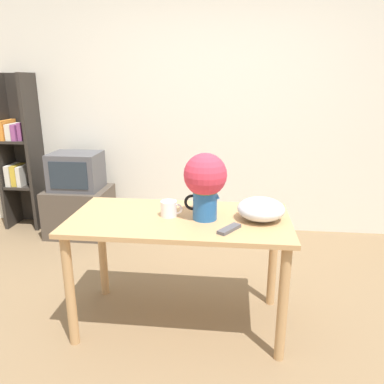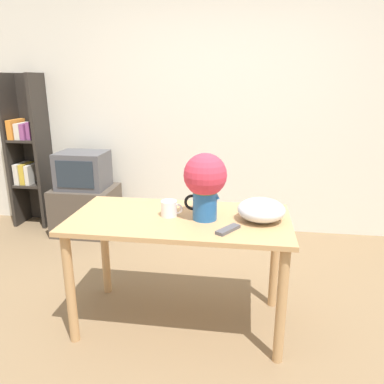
% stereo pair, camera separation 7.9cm
% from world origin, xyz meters
% --- Properties ---
extents(ground_plane, '(12.00, 12.00, 0.00)m').
position_xyz_m(ground_plane, '(0.00, 0.00, 0.00)').
color(ground_plane, '#7F6647').
extents(wall_back, '(8.00, 0.05, 2.60)m').
position_xyz_m(wall_back, '(0.00, 2.01, 1.30)').
color(wall_back, silver).
rests_on(wall_back, ground_plane).
extents(table, '(1.39, 0.70, 0.76)m').
position_xyz_m(table, '(-0.10, 0.23, 0.65)').
color(table, tan).
rests_on(table, ground_plane).
extents(flower_vase, '(0.26, 0.26, 0.42)m').
position_xyz_m(flower_vase, '(0.06, 0.22, 1.01)').
color(flower_vase, '#235B9E').
rests_on(flower_vase, table).
extents(coffee_mug, '(0.14, 0.10, 0.10)m').
position_xyz_m(coffee_mug, '(-0.16, 0.24, 0.81)').
color(coffee_mug, white).
rests_on(coffee_mug, table).
extents(white_bowl, '(0.29, 0.29, 0.14)m').
position_xyz_m(white_bowl, '(0.41, 0.25, 0.83)').
color(white_bowl, silver).
rests_on(white_bowl, table).
extents(remote_control, '(0.14, 0.18, 0.02)m').
position_xyz_m(remote_control, '(0.22, 0.04, 0.77)').
color(remote_control, '#4C4C51').
rests_on(remote_control, table).
extents(tv_stand, '(0.64, 0.51, 0.50)m').
position_xyz_m(tv_stand, '(-1.38, 1.65, 0.25)').
color(tv_stand, '#4C4238').
rests_on(tv_stand, ground_plane).
extents(tv_set, '(0.50, 0.40, 0.38)m').
position_xyz_m(tv_set, '(-1.38, 1.65, 0.69)').
color(tv_set, '#4C4C51').
rests_on(tv_set, tv_stand).
extents(bookshelf, '(0.39, 0.33, 1.67)m').
position_xyz_m(bookshelf, '(-2.09, 1.84, 0.83)').
color(bookshelf, '#2D2823').
rests_on(bookshelf, ground_plane).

